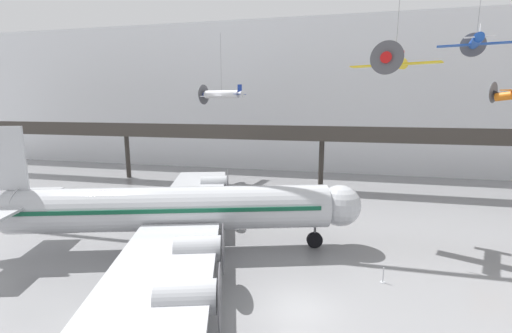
% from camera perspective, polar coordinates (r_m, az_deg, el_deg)
% --- Properties ---
extents(ground_plane, '(260.00, 260.00, 0.00)m').
position_cam_1_polar(ground_plane, '(21.85, 7.11, -22.30)').
color(ground_plane, gray).
extents(hangar_back_wall, '(140.00, 3.00, 25.47)m').
position_cam_1_polar(hangar_back_wall, '(60.15, 11.61, 11.30)').
color(hangar_back_wall, silver).
rests_on(hangar_back_wall, ground).
extents(mezzanine_walkway, '(110.00, 3.20, 8.82)m').
position_cam_1_polar(mezzanine_walkway, '(46.95, 10.92, 4.80)').
color(mezzanine_walkway, '#38332D').
rests_on(mezzanine_walkway, ground).
extents(airliner_silver_main, '(30.26, 35.14, 10.14)m').
position_cam_1_polar(airliner_silver_main, '(28.01, -13.95, -6.97)').
color(airliner_silver_main, '#B7BABF').
rests_on(airliner_silver_main, ground).
extents(suspended_plane_white_twin, '(6.99, 8.46, 10.19)m').
position_cam_1_polar(suspended_plane_white_twin, '(52.10, -5.77, 11.84)').
color(suspended_plane_white_twin, silver).
extents(suspended_plane_yellow_lowwing, '(6.87, 5.94, 7.89)m').
position_cam_1_polar(suspended_plane_yellow_lowwing, '(31.04, 22.17, 15.90)').
color(suspended_plane_yellow_lowwing, yellow).
extents(suspended_plane_blue_trainer, '(6.82, 5.66, 5.35)m').
position_cam_1_polar(suspended_plane_blue_trainer, '(41.34, 32.80, 17.13)').
color(suspended_plane_blue_trainer, '#1E4CAD').
extents(stanchion_barrier, '(0.36, 0.36, 1.08)m').
position_cam_1_polar(stanchion_barrier, '(25.43, 20.41, -17.02)').
color(stanchion_barrier, '#B2B5BA').
rests_on(stanchion_barrier, ground).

